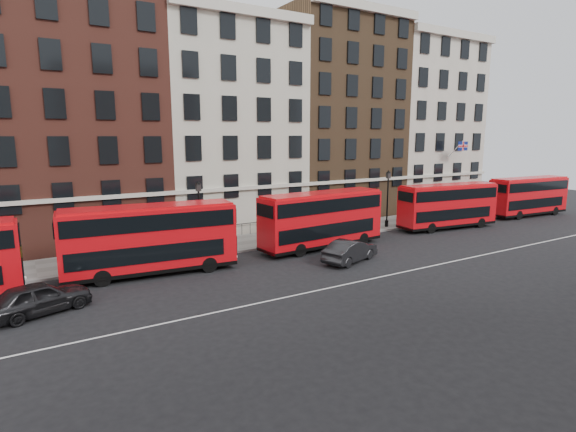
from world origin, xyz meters
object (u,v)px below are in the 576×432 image
bus_e (528,195)px  car_rear (39,298)px  car_front (350,251)px  traffic_light (462,196)px  bus_b (150,238)px  bus_d (448,205)px  bus_c (322,218)px

bus_e → car_rear: (-46.86, -3.54, -1.44)m
car_front → traffic_light: 21.15m
bus_b → traffic_light: size_ratio=3.26×
bus_d → bus_c: bearing=-173.2°
bus_c → car_front: (-0.51, -4.16, -1.56)m
bus_c → bus_e: 27.43m
car_front → traffic_light: (20.06, 6.51, 1.66)m
bus_b → bus_e: bearing=5.4°
bus_d → bus_e: bus_e is taller
bus_c → traffic_light: bus_c is taller
car_rear → bus_d: bearing=-102.0°
car_front → bus_d: bearing=-93.1°
bus_d → car_front: 15.58m
bus_b → bus_c: bearing=5.4°
car_rear → car_front: car_rear is taller
bus_b → car_rear: size_ratio=2.24×
bus_c → car_rear: 19.81m
traffic_light → bus_d: bearing=-155.4°
bus_b → bus_e: 40.51m
bus_c → traffic_light: (19.54, 2.35, 0.10)m
bus_d → traffic_light: bearing=31.4°
bus_d → car_front: bearing=-157.6°
bus_b → car_rear: bus_b is taller
bus_e → bus_c: bearing=-175.9°
bus_d → car_front: size_ratio=2.15×
car_rear → bus_e: bearing=-103.7°
bus_e → car_front: bus_e is taller
bus_b → bus_e: size_ratio=1.05×
bus_e → traffic_light: (-7.88, 2.35, 0.19)m
car_rear → car_front: (18.92, -0.62, -0.03)m
bus_b → car_front: (12.57, -4.17, -1.58)m
bus_e → car_rear: size_ratio=2.13×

